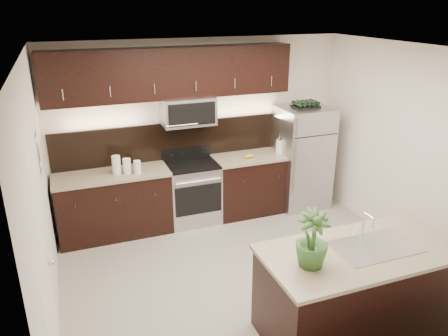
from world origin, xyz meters
TOP-DOWN VIEW (x-y plane):
  - ground at (0.00, 0.00)m, footprint 4.50×4.50m
  - room_walls at (-0.11, -0.04)m, footprint 4.52×4.02m
  - counter_run at (-0.46, 1.69)m, footprint 3.51×0.65m
  - upper_fixtures at (-0.43, 1.84)m, footprint 3.49×0.40m
  - island at (0.60, -1.20)m, footprint 1.96×0.96m
  - sink_faucet at (0.75, -1.19)m, footprint 0.84×0.50m
  - refrigerator at (1.59, 1.63)m, footprint 0.79×0.71m
  - wine_rack at (1.59, 1.63)m, footprint 0.41×0.25m
  - plant at (-0.01, -1.25)m, footprint 0.32×0.32m
  - canisters at (-1.24, 1.61)m, footprint 0.38×0.19m
  - french_press at (1.17, 1.64)m, footprint 0.12×0.12m
  - bananas at (0.60, 1.61)m, footprint 0.19×0.16m

SIDE VIEW (x-z plane):
  - ground at x=0.00m, z-range 0.00..0.00m
  - counter_run at x=-0.46m, z-range 0.00..0.94m
  - island at x=0.60m, z-range 0.00..0.94m
  - refrigerator at x=1.59m, z-range 0.00..1.64m
  - sink_faucet at x=0.75m, z-range 0.81..1.10m
  - bananas at x=0.60m, z-range 0.94..0.99m
  - canisters at x=-1.24m, z-range 0.92..1.19m
  - french_press at x=1.17m, z-range 0.90..1.23m
  - plant at x=-0.01m, z-range 0.94..1.47m
  - wine_rack at x=1.59m, z-range 1.64..1.74m
  - room_walls at x=-0.11m, z-range 0.34..3.05m
  - upper_fixtures at x=-0.43m, z-range 1.31..2.97m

